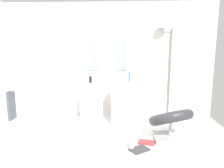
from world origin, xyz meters
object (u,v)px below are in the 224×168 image
magazine_red (146,142)px  soap_bottle_black (90,80)px  towel_rack (10,106)px  magazine_charcoal (139,149)px  pedestal_sink_left (91,101)px  pedestal_sink_right (121,101)px  soap_bottle_clear (85,77)px  lounge_chair (171,120)px  soap_bottle_white (90,78)px  coffee_mug (131,146)px  shower_column (173,71)px  soap_bottle_grey (125,79)px  soap_bottle_blue (129,77)px

magazine_red → soap_bottle_black: bearing=154.5°
towel_rack → magazine_charcoal: 2.26m
pedestal_sink_left → pedestal_sink_right: bearing=0.0°
magazine_charcoal → soap_bottle_clear: (-1.08, 1.32, 0.97)m
magazine_charcoal → soap_bottle_clear: soap_bottle_clear is taller
lounge_chair → soap_bottle_white: soap_bottle_white is taller
magazine_red → soap_bottle_white: soap_bottle_white is taller
coffee_mug → soap_bottle_clear: (-0.95, 1.28, 0.93)m
towel_rack → soap_bottle_white: size_ratio=4.88×
shower_column → soap_bottle_clear: bearing=-170.5°
soap_bottle_clear → coffee_mug: bearing=-53.3°
magazine_charcoal → lounge_chair: bearing=3.6°
pedestal_sink_right → magazine_charcoal: pedestal_sink_right is taller
shower_column → lounge_chair: size_ratio=1.93×
magazine_red → soap_bottle_clear: (-1.22, 1.07, 0.96)m
coffee_mug → soap_bottle_grey: 1.43m
towel_rack → magazine_charcoal: (2.16, -0.22, -0.61)m
soap_bottle_blue → soap_bottle_clear: (-0.95, 0.07, -0.00)m
towel_rack → soap_bottle_blue: size_ratio=4.81×
lounge_chair → magazine_charcoal: lounge_chair is taller
soap_bottle_black → soap_bottle_grey: soap_bottle_black is taller
soap_bottle_grey → magazine_charcoal: bearing=-79.5°
pedestal_sink_left → soap_bottle_clear: soap_bottle_clear is taller
shower_column → soap_bottle_grey: shower_column is taller
lounge_chair → soap_bottle_white: 1.76m
pedestal_sink_left → soap_bottle_black: soap_bottle_black is taller
soap_bottle_black → soap_bottle_blue: bearing=12.4°
shower_column → coffee_mug: bearing=-121.5°
lounge_chair → soap_bottle_black: soap_bottle_black is taller
pedestal_sink_left → soap_bottle_clear: bearing=147.8°
lounge_chair → soap_bottle_clear: size_ratio=5.64×
pedestal_sink_right → soap_bottle_clear: 0.94m
coffee_mug → pedestal_sink_left: bearing=124.3°
magazine_red → coffee_mug: bearing=-129.3°
soap_bottle_grey → towel_rack: bearing=-154.8°
soap_bottle_blue → soap_bottle_clear: size_ratio=1.05×
lounge_chair → soap_bottle_grey: (-0.79, 0.69, 0.61)m
lounge_chair → soap_bottle_white: bearing=156.5°
magazine_red → soap_bottle_grey: 1.34m
lounge_chair → shower_column: bearing=76.7°
towel_rack → soap_bottle_grey: soap_bottle_grey is taller
soap_bottle_blue → pedestal_sink_right: bearing=-172.1°
magazine_charcoal → soap_bottle_grey: bearing=66.0°
shower_column → magazine_red: (-0.71, -1.39, -1.06)m
lounge_chair → magazine_red: size_ratio=3.91×
soap_bottle_white → soap_bottle_grey: soap_bottle_white is taller
soap_bottle_white → soap_bottle_grey: size_ratio=1.41×
magazine_charcoal → soap_bottle_blue: size_ratio=1.48×
soap_bottle_white → coffee_mug: bearing=-53.0°
magazine_red → pedestal_sink_right: bearing=126.3°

